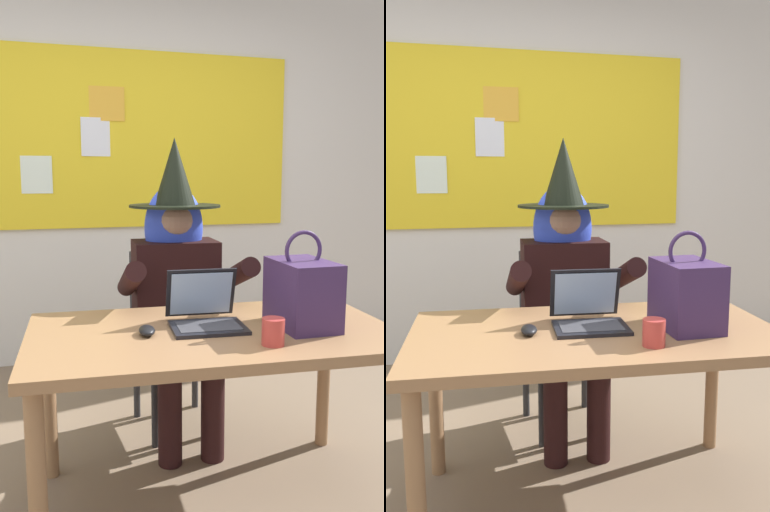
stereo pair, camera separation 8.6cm
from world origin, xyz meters
The scene contains 8 objects.
wall_back_bulletin centered at (0.00, 1.99, 1.50)m, with size 5.94×2.03×2.99m.
desk_main centered at (0.08, 0.15, 0.63)m, with size 1.44×0.85×0.72m.
chair_at_desk centered at (0.09, 0.89, 0.51)m, with size 0.46×0.46×0.91m.
person_costumed centered at (0.09, 0.77, 0.81)m, with size 0.61×0.70×1.49m.
laptop centered at (0.06, 0.20, 0.77)m, with size 0.30×0.30×0.22m.
computer_mouse centered at (-0.18, 0.14, 0.74)m, with size 0.06×0.10×0.03m, color black.
handbag centered at (0.43, 0.09, 0.85)m, with size 0.20×0.30×0.38m.
coffee_mug centered at (0.22, -0.09, 0.77)m, with size 0.08×0.08×0.10m, color #B23833.
Camera 2 is at (-0.43, -1.68, 1.30)m, focal length 35.98 mm.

